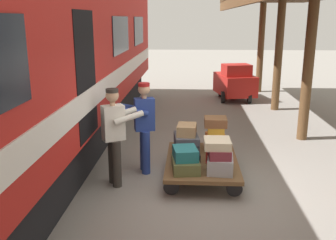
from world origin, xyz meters
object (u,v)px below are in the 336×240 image
at_px(suitcase_red_plastic, 218,153).
at_px(suitcase_burgundy_valise, 219,153).
at_px(suitcase_olive_duffel, 186,165).
at_px(porter_by_door, 115,134).
at_px(suitcase_tan_vintage, 187,130).
at_px(suitcase_teal_softside, 185,153).
at_px(suitcase_cream_canvas, 217,143).
at_px(suitcase_black_hardshell, 186,155).
at_px(baggage_tug, 235,82).
at_px(porter_in_overalls, 143,125).
at_px(suitcase_gray_aluminum, 220,164).
at_px(suitcase_yellow_case, 216,131).
at_px(luggage_cart, 202,162).
at_px(suitcase_slate_roller, 186,142).
at_px(suitcase_orange_carryall, 216,143).
at_px(suitcase_brown_leather, 216,122).

height_order(suitcase_red_plastic, suitcase_burgundy_valise, suitcase_burgundy_valise).
distance_m(suitcase_olive_duffel, porter_by_door, 1.31).
bearing_deg(porter_by_door, suitcase_tan_vintage, -141.92).
bearing_deg(porter_by_door, suitcase_teal_softside, 174.98).
height_order(suitcase_olive_duffel, suitcase_cream_canvas, suitcase_cream_canvas).
xyz_separation_m(suitcase_black_hardshell, suitcase_tan_vintage, (-0.01, -0.54, 0.32)).
bearing_deg(baggage_tug, porter_in_overalls, 70.13).
relative_size(suitcase_gray_aluminum, suitcase_yellow_case, 1.38).
bearing_deg(luggage_cart, porter_by_door, 15.40).
height_order(suitcase_burgundy_valise, suitcase_yellow_case, suitcase_yellow_case).
height_order(luggage_cart, suitcase_teal_softside, suitcase_teal_softside).
bearing_deg(suitcase_yellow_case, baggage_tug, -99.55).
relative_size(suitcase_tan_vintage, porter_by_door, 0.27).
xyz_separation_m(suitcase_gray_aluminum, suitcase_teal_softside, (0.59, -0.02, 0.17)).
height_order(suitcase_red_plastic, porter_in_overalls, porter_in_overalls).
relative_size(suitcase_black_hardshell, suitcase_olive_duffel, 0.93).
height_order(suitcase_yellow_case, porter_by_door, porter_by_door).
relative_size(suitcase_olive_duffel, suitcase_yellow_case, 1.48).
height_order(suitcase_olive_duffel, suitcase_gray_aluminum, suitcase_gray_aluminum).
distance_m(suitcase_black_hardshell, suitcase_slate_roller, 0.54).
bearing_deg(luggage_cart, suitcase_gray_aluminum, 118.41).
bearing_deg(baggage_tug, suitcase_orange_carryall, 80.52).
bearing_deg(suitcase_slate_roller, suitcase_yellow_case, 177.12).
height_order(suitcase_red_plastic, suitcase_slate_roller, suitcase_slate_roller).
height_order(suitcase_red_plastic, baggage_tug, baggage_tug).
xyz_separation_m(luggage_cart, suitcase_yellow_case, (-0.28, -0.51, 0.44)).
relative_size(suitcase_red_plastic, porter_in_overalls, 0.26).
bearing_deg(suitcase_black_hardshell, baggage_tug, -103.37).
distance_m(luggage_cart, suitcase_slate_roller, 0.64).
bearing_deg(porter_by_door, baggage_tug, -111.26).
relative_size(suitcase_red_plastic, suitcase_tan_vintage, 0.95).
bearing_deg(suitcase_brown_leather, suitcase_cream_canvas, 88.15).
relative_size(luggage_cart, suitcase_burgundy_valise, 4.54).
height_order(suitcase_red_plastic, suitcase_gray_aluminum, suitcase_gray_aluminum).
distance_m(suitcase_black_hardshell, suitcase_yellow_case, 0.82).
distance_m(suitcase_burgundy_valise, baggage_tug, 7.58).
height_order(luggage_cart, porter_by_door, porter_by_door).
bearing_deg(suitcase_brown_leather, suitcase_teal_softside, 61.25).
distance_m(suitcase_red_plastic, suitcase_brown_leather, 0.68).
xyz_separation_m(suitcase_orange_carryall, baggage_tug, (-1.07, -6.40, 0.14)).
xyz_separation_m(luggage_cart, suitcase_orange_carryall, (-0.29, -0.54, 0.20)).
xyz_separation_m(suitcase_olive_duffel, porter_by_door, (1.21, -0.12, 0.49)).
bearing_deg(suitcase_yellow_case, suitcase_tan_vintage, -3.47).
xyz_separation_m(suitcase_olive_duffel, suitcase_orange_carryall, (-0.58, -1.07, 0.05)).
distance_m(suitcase_black_hardshell, porter_in_overalls, 0.96).
xyz_separation_m(suitcase_teal_softside, porter_in_overalls, (0.78, -0.71, 0.29)).
height_order(suitcase_gray_aluminum, suitcase_slate_roller, suitcase_slate_roller).
xyz_separation_m(suitcase_yellow_case, porter_in_overalls, (1.36, 0.32, 0.19)).
relative_size(suitcase_burgundy_valise, porter_in_overalls, 0.25).
bearing_deg(suitcase_yellow_case, suitcase_gray_aluminum, 90.72).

